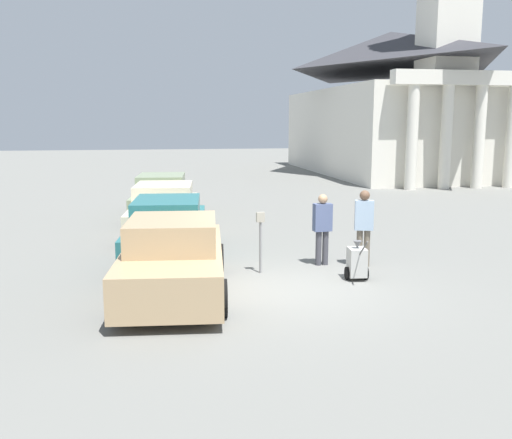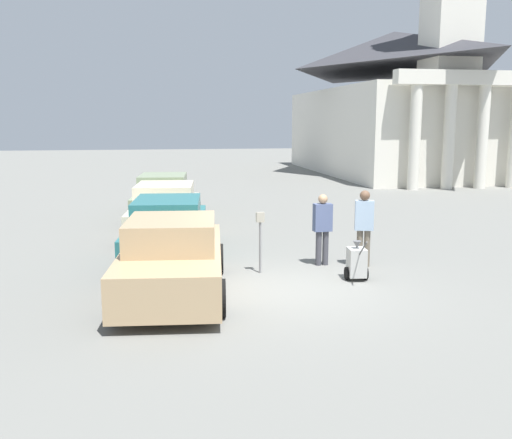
{
  "view_description": "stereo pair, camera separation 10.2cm",
  "coord_description": "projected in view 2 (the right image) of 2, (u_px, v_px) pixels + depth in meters",
  "views": [
    {
      "loc": [
        -2.71,
        -10.72,
        3.32
      ],
      "look_at": [
        -0.34,
        1.99,
        1.1
      ],
      "focal_mm": 40.0,
      "sensor_mm": 36.0,
      "label": 1
    },
    {
      "loc": [
        -2.6,
        -10.74,
        3.32
      ],
      "look_at": [
        -0.34,
        1.99,
        1.1
      ],
      "focal_mm": 40.0,
      "sensor_mm": 36.0,
      "label": 2
    }
  ],
  "objects": [
    {
      "name": "ground_plane",
      "position": [
        290.0,
        289.0,
        11.43
      ],
      "size": [
        120.0,
        120.0,
        0.0
      ],
      "primitive_type": "plane",
      "color": "slate"
    },
    {
      "name": "parked_car_tan",
      "position": [
        173.0,
        259.0,
        11.06
      ],
      "size": [
        2.36,
        4.8,
        1.51
      ],
      "rotation": [
        0.0,
        0.0,
        -0.1
      ],
      "color": "tan",
      "rests_on": "ground_plane"
    },
    {
      "name": "parked_car_teal",
      "position": [
        168.0,
        230.0,
        14.05
      ],
      "size": [
        2.29,
        5.27,
        1.49
      ],
      "rotation": [
        0.0,
        0.0,
        -0.1
      ],
      "color": "#23666B",
      "rests_on": "ground_plane"
    },
    {
      "name": "parked_car_cream",
      "position": [
        166.0,
        211.0,
        16.92
      ],
      "size": [
        2.36,
        5.13,
        1.53
      ],
      "rotation": [
        0.0,
        0.0,
        -0.1
      ],
      "color": "beige",
      "rests_on": "ground_plane"
    },
    {
      "name": "parked_car_sage",
      "position": [
        164.0,
        197.0,
        20.01
      ],
      "size": [
        2.29,
        5.27,
        1.52
      ],
      "rotation": [
        0.0,
        0.0,
        -0.1
      ],
      "color": "gray",
      "rests_on": "ground_plane"
    },
    {
      "name": "parking_meter",
      "position": [
        260.0,
        231.0,
        12.54
      ],
      "size": [
        0.18,
        0.09,
        1.37
      ],
      "color": "slate",
      "rests_on": "ground_plane"
    },
    {
      "name": "person_worker",
      "position": [
        322.0,
        225.0,
        13.23
      ],
      "size": [
        0.43,
        0.25,
        1.67
      ],
      "rotation": [
        0.0,
        0.0,
        3.21
      ],
      "color": "#3F3F47",
      "rests_on": "ground_plane"
    },
    {
      "name": "person_supervisor",
      "position": [
        364.0,
        223.0,
        13.09
      ],
      "size": [
        0.46,
        0.33,
        1.78
      ],
      "rotation": [
        0.0,
        0.0,
        2.86
      ],
      "color": "#665B4C",
      "rests_on": "ground_plane"
    },
    {
      "name": "equipment_cart",
      "position": [
        357.0,
        262.0,
        12.07
      ],
      "size": [
        0.5,
        1.0,
        1.0
      ],
      "rotation": [
        0.0,
        0.0,
        -0.1
      ],
      "color": "#B2B2AD",
      "rests_on": "ground_plane"
    },
    {
      "name": "church",
      "position": [
        396.0,
        93.0,
        36.15
      ],
      "size": [
        9.17,
        18.46,
        23.65
      ],
      "color": "silver",
      "rests_on": "ground_plane"
    }
  ]
}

